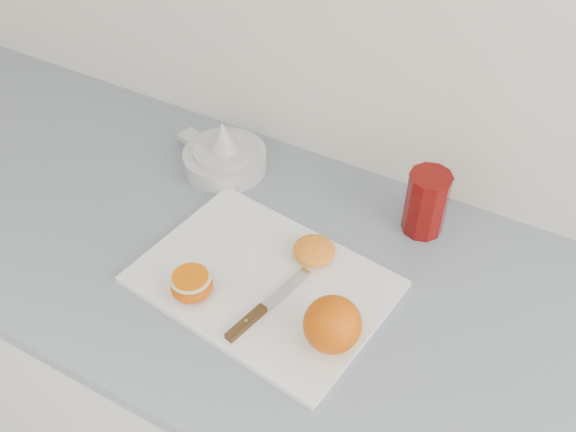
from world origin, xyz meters
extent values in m
cube|color=white|center=(0.12, 1.70, 0.43)|extent=(2.50, 0.60, 0.86)
cube|color=gray|center=(0.12, 1.70, 0.88)|extent=(2.56, 0.64, 0.03)
cube|color=white|center=(0.09, 1.65, 0.90)|extent=(0.42, 0.33, 0.01)
sphere|color=#D94C05|center=(0.24, 1.60, 0.94)|extent=(0.09, 0.09, 0.09)
ellipsoid|color=#D94C05|center=(0.00, 1.57, 0.92)|extent=(0.07, 0.07, 0.04)
cylinder|color=#F5EDA9|center=(0.00, 1.57, 0.94)|extent=(0.06, 0.06, 0.00)
cylinder|color=orange|center=(0.00, 1.57, 0.94)|extent=(0.06, 0.06, 0.00)
ellipsoid|color=orange|center=(0.13, 1.74, 0.92)|extent=(0.07, 0.07, 0.03)
cylinder|color=orange|center=(0.13, 1.74, 0.93)|extent=(0.05, 0.05, 0.00)
cube|color=#4E3315|center=(0.11, 1.56, 0.91)|extent=(0.03, 0.08, 0.01)
cube|color=#B7B7BC|center=(0.13, 1.65, 0.91)|extent=(0.04, 0.10, 0.00)
cylinder|color=#B7B7BC|center=(0.11, 1.56, 0.91)|extent=(0.00, 0.00, 0.01)
cylinder|color=silver|center=(-0.13, 1.87, 0.91)|extent=(0.16, 0.16, 0.04)
cylinder|color=silver|center=(-0.13, 1.87, 0.93)|extent=(0.12, 0.12, 0.01)
cone|color=silver|center=(-0.13, 1.87, 0.97)|extent=(0.06, 0.06, 0.06)
cube|color=silver|center=(-0.22, 1.90, 0.91)|extent=(0.06, 0.05, 0.02)
ellipsoid|color=#CD4C00|center=(-0.12, 1.86, 0.94)|extent=(0.01, 0.01, 0.00)
ellipsoid|color=#CD4C00|center=(-0.14, 1.89, 0.94)|extent=(0.01, 0.01, 0.00)
ellipsoid|color=#CD4C00|center=(-0.14, 1.86, 0.94)|extent=(0.01, 0.01, 0.00)
ellipsoid|color=#CD4C00|center=(-0.11, 1.88, 0.94)|extent=(0.01, 0.01, 0.00)
cylinder|color=#6E0908|center=(0.26, 1.90, 0.95)|extent=(0.07, 0.07, 0.12)
cylinder|color=orange|center=(0.26, 1.90, 0.90)|extent=(0.06, 0.06, 0.02)
cylinder|color=#6E0908|center=(0.26, 1.90, 1.01)|extent=(0.07, 0.07, 0.00)
camera|label=1|loc=(0.45, 1.08, 1.69)|focal=40.00mm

